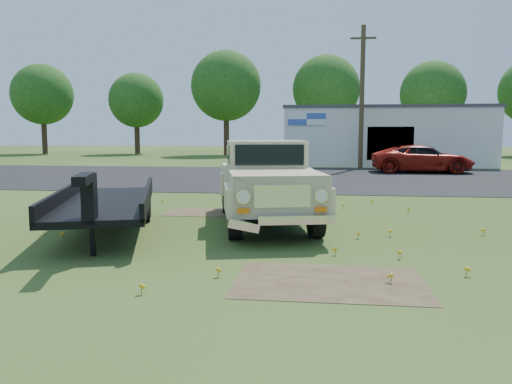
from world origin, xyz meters
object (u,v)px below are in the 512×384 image
red_pickup (422,159)px  dark_sedan (424,159)px  vintage_pickup_truck (266,182)px  flatbed_trailer (106,198)px

red_pickup → dark_sedan: size_ratio=1.16×
vintage_pickup_truck → flatbed_trailer: vintage_pickup_truck is taller
dark_sedan → flatbed_trailer: bearing=152.7°
red_pickup → vintage_pickup_truck: bearing=156.1°
flatbed_trailer → dark_sedan: dark_sedan is taller
flatbed_trailer → red_pickup: bearing=42.5°
vintage_pickup_truck → dark_sedan: size_ratio=1.21×
flatbed_trailer → red_pickup: size_ratio=1.06×
vintage_pickup_truck → red_pickup: bearing=54.2°
flatbed_trailer → dark_sedan: bearing=42.1°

